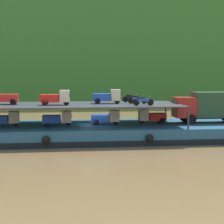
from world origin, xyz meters
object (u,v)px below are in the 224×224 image
(mini_truck_lower_aft, at_px, (5,119))
(motorcycle_upper_centre, at_px, (137,99))
(mini_truck_upper_mid, at_px, (3,97))
(mini_truck_upper_bow, at_px, (107,96))
(mini_truck_lower_fore, at_px, (106,117))
(mini_truck_upper_fore, at_px, (56,98))
(motorcycle_upper_port, at_px, (143,101))
(motorcycle_upper_stbd, at_px, (131,98))
(mini_truck_lower_mid, at_px, (58,118))
(cargo_barge, at_px, (95,132))
(covered_lorry, at_px, (209,106))
(mini_truck_lower_bow, at_px, (151,116))

(mini_truck_lower_aft, bearing_deg, motorcycle_upper_centre, 0.67)
(mini_truck_upper_mid, relative_size, mini_truck_upper_bow, 0.99)
(mini_truck_lower_fore, bearing_deg, mini_truck_upper_bow, 72.30)
(mini_truck_upper_fore, xyz_separation_m, mini_truck_upper_bow, (4.97, 1.32, 0.00))
(motorcycle_upper_port, relative_size, motorcycle_upper_stbd, 1.00)
(mini_truck_lower_aft, relative_size, mini_truck_lower_mid, 1.02)
(mini_truck_upper_bow, distance_m, motorcycle_upper_port, 4.23)
(cargo_barge, height_order, mini_truck_lower_fore, mini_truck_lower_fore)
(mini_truck_lower_aft, height_order, mini_truck_upper_bow, mini_truck_upper_bow)
(mini_truck_upper_bow, bearing_deg, mini_truck_lower_aft, -175.91)
(mini_truck_lower_mid, relative_size, motorcycle_upper_stbd, 1.44)
(mini_truck_upper_bow, xyz_separation_m, motorcycle_upper_centre, (2.93, -0.55, -0.26))
(mini_truck_lower_fore, relative_size, mini_truck_upper_fore, 1.00)
(covered_lorry, xyz_separation_m, mini_truck_upper_fore, (-15.30, -0.92, 1.00))
(covered_lorry, height_order, mini_truck_upper_bow, mini_truck_upper_bow)
(mini_truck_lower_fore, relative_size, mini_truck_upper_mid, 1.01)
(cargo_barge, height_order, motorcycle_upper_centre, motorcycle_upper_centre)
(covered_lorry, height_order, mini_truck_lower_bow, covered_lorry)
(mini_truck_lower_mid, xyz_separation_m, motorcycle_upper_port, (7.86, -2.01, 1.74))
(mini_truck_upper_fore, bearing_deg, mini_truck_lower_fore, 8.31)
(mini_truck_upper_fore, relative_size, motorcycle_upper_stbd, 1.45)
(mini_truck_lower_aft, distance_m, mini_truck_upper_bow, 9.99)
(mini_truck_lower_fore, bearing_deg, covered_lorry, 1.20)
(mini_truck_lower_aft, bearing_deg, motorcycle_upper_stbd, 11.48)
(mini_truck_upper_mid, distance_m, motorcycle_upper_port, 13.33)
(cargo_barge, xyz_separation_m, mini_truck_upper_fore, (-3.73, -0.75, 3.44))
(covered_lorry, height_order, motorcycle_upper_centre, covered_lorry)
(mini_truck_upper_bow, bearing_deg, covered_lorry, -2.25)
(cargo_barge, relative_size, motorcycle_upper_port, 17.41)
(covered_lorry, bearing_deg, mini_truck_upper_fore, -176.57)
(mini_truck_lower_mid, relative_size, mini_truck_upper_mid, 1.00)
(motorcycle_upper_port, bearing_deg, covered_lorry, 19.16)
(cargo_barge, bearing_deg, motorcycle_upper_port, -29.00)
(covered_lorry, height_order, motorcycle_upper_stbd, covered_lorry)
(cargo_barge, xyz_separation_m, motorcycle_upper_centre, (4.18, 0.03, 3.18))
(mini_truck_lower_bow, xyz_separation_m, mini_truck_upper_bow, (-4.49, -0.01, 2.00))
(mini_truck_lower_mid, xyz_separation_m, mini_truck_lower_bow, (9.32, 0.94, 0.00))
(mini_truck_lower_fore, bearing_deg, mini_truck_lower_mid, -176.26)
(mini_truck_lower_aft, bearing_deg, mini_truck_lower_fore, 0.43)
(mini_truck_lower_aft, distance_m, motorcycle_upper_stbd, 12.87)
(mini_truck_lower_fore, bearing_deg, cargo_barge, 177.25)
(motorcycle_upper_stbd, bearing_deg, motorcycle_upper_port, -86.43)
(mini_truck_upper_mid, relative_size, mini_truck_upper_fore, 0.99)
(cargo_barge, distance_m, motorcycle_upper_centre, 5.25)
(mini_truck_lower_bow, xyz_separation_m, mini_truck_upper_fore, (-9.46, -1.33, 2.00))
(cargo_barge, distance_m, motorcycle_upper_port, 5.83)
(mini_truck_lower_fore, relative_size, mini_truck_lower_bow, 1.01)
(mini_truck_lower_mid, distance_m, motorcycle_upper_port, 8.30)
(motorcycle_upper_centre, bearing_deg, motorcycle_upper_stbd, 94.91)
(mini_truck_upper_bow, relative_size, motorcycle_upper_centre, 1.47)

